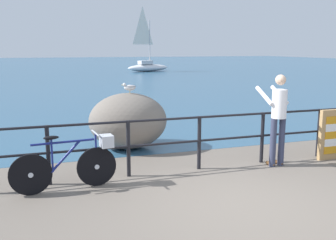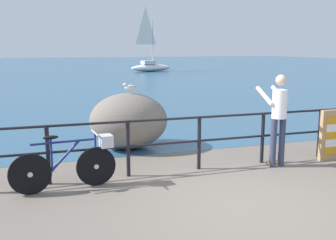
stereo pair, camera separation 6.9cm
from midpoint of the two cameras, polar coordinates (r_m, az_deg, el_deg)
ground_plane at (r=24.94m, az=-12.02°, el=5.11°), size 120.00×120.00×0.10m
sea_surface at (r=52.82m, az=-15.50°, el=7.84°), size 120.00×90.00×0.01m
promenade_railing at (r=7.22m, az=4.41°, el=-2.44°), size 8.24×0.07×1.02m
bicycle at (r=6.41m, az=-14.16°, el=-6.00°), size 1.70×0.48×0.92m
person_at_railing at (r=7.62m, az=15.81°, el=0.62°), size 0.48×0.65×1.78m
breakwater_boulder_main at (r=8.79m, az=-6.18°, el=-0.11°), size 1.78×1.58×1.27m
seagull at (r=8.64m, az=-5.97°, el=4.89°), size 0.34×0.17×0.23m
sailboat at (r=37.73m, az=-3.13°, el=8.29°), size 4.59×2.45×6.16m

